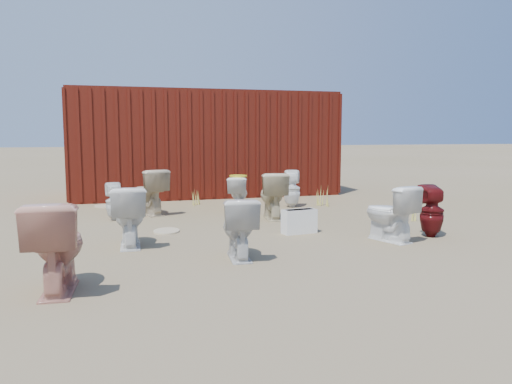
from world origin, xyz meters
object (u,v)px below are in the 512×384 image
object	(u,v)px
toilet_front_c	(239,228)
toilet_front_e	(390,213)
toilet_back_a	(114,202)
toilet_back_e	(292,189)
toilet_back_beige_left	(149,192)
toilet_front_a	(129,216)
toilet_front_maroon	(432,211)
loose_tank	(299,221)
shipping_container	(203,144)
toilet_front_pink	(56,246)
toilet_back_beige_right	(272,195)
toilet_back_yellowlid	(238,194)

from	to	relation	value
toilet_front_c	toilet_front_e	distance (m)	2.21
toilet_back_a	toilet_back_e	size ratio (longest dim) A/B	0.86
toilet_back_a	toilet_back_e	distance (m)	3.41
toilet_back_beige_left	toilet_front_e	bearing A→B (deg)	113.09
toilet_front_a	toilet_front_maroon	bearing A→B (deg)	174.37
toilet_front_c	toilet_back_a	bearing A→B (deg)	-60.32
toilet_back_beige_left	toilet_back_e	world-z (taller)	toilet_back_beige_left
toilet_back_e	toilet_front_maroon	bearing A→B (deg)	125.27
toilet_front_c	loose_tank	distance (m)	1.69
shipping_container	toilet_back_a	xyz separation A→B (m)	(-2.10, -3.33, -0.89)
toilet_front_maroon	toilet_back_a	distance (m)	5.00
toilet_front_c	toilet_front_a	bearing A→B (deg)	-34.09
shipping_container	toilet_back_a	world-z (taller)	shipping_container
toilet_back_a	toilet_front_pink	bearing A→B (deg)	76.22
shipping_container	toilet_front_maroon	distance (m)	6.39
toilet_back_a	toilet_front_e	bearing A→B (deg)	136.76
shipping_container	toilet_back_beige_right	distance (m)	4.02
toilet_back_beige_right	loose_tank	xyz separation A→B (m)	(-0.01, -1.30, -0.22)
toilet_front_a	toilet_front_c	size ratio (longest dim) A/B	1.09
toilet_front_maroon	toilet_back_yellowlid	xyz separation A→B (m)	(-2.02, 3.08, -0.04)
toilet_front_pink	toilet_front_maroon	xyz separation A→B (m)	(4.78, 1.18, -0.06)
toilet_back_beige_left	loose_tank	xyz separation A→B (m)	(1.97, -2.32, -0.23)
toilet_front_a	toilet_back_yellowlid	distance (m)	3.27
toilet_front_c	toilet_back_e	size ratio (longest dim) A/B	0.99
toilet_front_e	toilet_back_e	distance (m)	3.29
toilet_front_pink	toilet_back_yellowlid	bearing A→B (deg)	-119.29
toilet_back_beige_left	loose_tank	distance (m)	3.05
toilet_back_yellowlid	toilet_front_maroon	bearing A→B (deg)	143.40
toilet_front_c	loose_tank	world-z (taller)	toilet_front_c
shipping_container	toilet_front_maroon	size ratio (longest dim) A/B	8.25
toilet_back_a	loose_tank	bearing A→B (deg)	137.75
toilet_front_c	toilet_front_e	size ratio (longest dim) A/B	0.95
toilet_front_pink	toilet_back_a	distance (m)	3.83
toilet_front_a	shipping_container	bearing A→B (deg)	-107.58
toilet_back_a	toilet_back_beige_right	size ratio (longest dim) A/B	0.79
toilet_front_maroon	loose_tank	distance (m)	1.86
toilet_back_beige_right	toilet_back_beige_left	bearing A→B (deg)	-19.80
toilet_front_a	toilet_front_e	xyz separation A→B (m)	(3.38, -0.63, -0.01)
toilet_front_e	loose_tank	size ratio (longest dim) A/B	1.51
toilet_front_e	toilet_back_a	bearing A→B (deg)	-55.41
toilet_front_a	toilet_back_beige_right	xyz separation A→B (m)	(2.40, 1.49, 0.01)
toilet_back_yellowlid	loose_tank	distance (m)	2.37
toilet_front_a	toilet_back_a	world-z (taller)	toilet_front_a
toilet_front_pink	toilet_back_beige_left	distance (m)	4.38
toilet_front_e	toilet_back_beige_right	xyz separation A→B (m)	(-0.98, 2.11, 0.02)
toilet_back_e	toilet_front_a	bearing A→B (deg)	59.29
toilet_back_e	loose_tank	distance (m)	2.60
toilet_front_e	toilet_back_beige_left	xyz separation A→B (m)	(-2.95, 3.13, 0.03)
toilet_back_beige_right	toilet_back_yellowlid	distance (m)	1.10
toilet_back_a	toilet_back_beige_left	distance (m)	0.75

